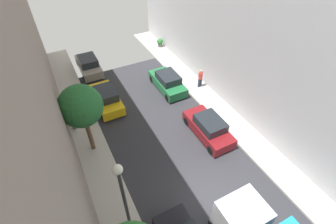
{
  "coord_description": "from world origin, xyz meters",
  "views": [
    {
      "loc": [
        -5.45,
        -5.12,
        13.15
      ],
      "look_at": [
        1.04,
        7.35,
        0.5
      ],
      "focal_mm": 26.39,
      "sensor_mm": 36.0,
      "label": 1
    }
  ],
  "objects_px": {
    "parked_car_right_1": "(209,128)",
    "potted_plant_3": "(74,123)",
    "parked_car_right_2": "(168,82)",
    "potted_plant_0": "(160,42)",
    "parked_car_left_3": "(89,65)",
    "parked_car_left_2": "(106,98)",
    "street_tree_0": "(81,106)",
    "pedestrian": "(200,78)",
    "lamp_post": "(122,190)"
  },
  "relations": [
    {
      "from": "pedestrian",
      "to": "potted_plant_3",
      "type": "distance_m",
      "value": 10.94
    },
    {
      "from": "potted_plant_3",
      "to": "pedestrian",
      "type": "bearing_deg",
      "value": 0.61
    },
    {
      "from": "parked_car_left_3",
      "to": "parked_car_right_1",
      "type": "bearing_deg",
      "value": -66.23
    },
    {
      "from": "potted_plant_3",
      "to": "parked_car_right_2",
      "type": "bearing_deg",
      "value": 8.77
    },
    {
      "from": "parked_car_left_2",
      "to": "potted_plant_3",
      "type": "xyz_separation_m",
      "value": [
        -2.93,
        -1.6,
        -0.14
      ]
    },
    {
      "from": "pedestrian",
      "to": "lamp_post",
      "type": "height_order",
      "value": "lamp_post"
    },
    {
      "from": "parked_car_left_2",
      "to": "parked_car_left_3",
      "type": "distance_m",
      "value": 5.69
    },
    {
      "from": "parked_car_left_2",
      "to": "parked_car_left_3",
      "type": "relative_size",
      "value": 1.0
    },
    {
      "from": "pedestrian",
      "to": "potted_plant_3",
      "type": "bearing_deg",
      "value": -179.39
    },
    {
      "from": "parked_car_right_2",
      "to": "potted_plant_3",
      "type": "relative_size",
      "value": 5.61
    },
    {
      "from": "parked_car_left_3",
      "to": "parked_car_right_1",
      "type": "distance_m",
      "value": 13.4
    },
    {
      "from": "street_tree_0",
      "to": "lamp_post",
      "type": "height_order",
      "value": "lamp_post"
    },
    {
      "from": "parked_car_left_2",
      "to": "parked_car_left_3",
      "type": "xyz_separation_m",
      "value": [
        0.0,
        5.69,
        0.0
      ]
    },
    {
      "from": "parked_car_right_1",
      "to": "lamp_post",
      "type": "height_order",
      "value": "lamp_post"
    },
    {
      "from": "parked_car_left_3",
      "to": "parked_car_right_1",
      "type": "height_order",
      "value": "same"
    },
    {
      "from": "parked_car_left_3",
      "to": "pedestrian",
      "type": "relative_size",
      "value": 2.44
    },
    {
      "from": "parked_car_right_1",
      "to": "potted_plant_3",
      "type": "height_order",
      "value": "parked_car_right_1"
    },
    {
      "from": "street_tree_0",
      "to": "parked_car_right_2",
      "type": "bearing_deg",
      "value": 26.53
    },
    {
      "from": "pedestrian",
      "to": "potted_plant_3",
      "type": "height_order",
      "value": "pedestrian"
    },
    {
      "from": "parked_car_left_3",
      "to": "parked_car_left_2",
      "type": "bearing_deg",
      "value": -90.0
    },
    {
      "from": "parked_car_left_3",
      "to": "lamp_post",
      "type": "bearing_deg",
      "value": -96.84
    },
    {
      "from": "parked_car_left_3",
      "to": "potted_plant_0",
      "type": "height_order",
      "value": "parked_car_left_3"
    },
    {
      "from": "pedestrian",
      "to": "potted_plant_0",
      "type": "relative_size",
      "value": 1.85
    },
    {
      "from": "parked_car_right_2",
      "to": "potted_plant_3",
      "type": "bearing_deg",
      "value": -171.23
    },
    {
      "from": "pedestrian",
      "to": "lamp_post",
      "type": "xyz_separation_m",
      "value": [
        -9.89,
        -8.66,
        2.5
      ]
    },
    {
      "from": "parked_car_left_3",
      "to": "pedestrian",
      "type": "distance_m",
      "value": 10.75
    },
    {
      "from": "parked_car_left_3",
      "to": "potted_plant_3",
      "type": "relative_size",
      "value": 5.61
    },
    {
      "from": "street_tree_0",
      "to": "potted_plant_3",
      "type": "relative_size",
      "value": 6.71
    },
    {
      "from": "parked_car_left_3",
      "to": "street_tree_0",
      "type": "height_order",
      "value": "street_tree_0"
    },
    {
      "from": "parked_car_left_3",
      "to": "parked_car_right_2",
      "type": "xyz_separation_m",
      "value": [
        5.4,
        -6.0,
        0.0
      ]
    },
    {
      "from": "parked_car_left_2",
      "to": "parked_car_right_1",
      "type": "height_order",
      "value": "same"
    },
    {
      "from": "street_tree_0",
      "to": "potted_plant_0",
      "type": "height_order",
      "value": "street_tree_0"
    },
    {
      "from": "parked_car_left_3",
      "to": "potted_plant_0",
      "type": "xyz_separation_m",
      "value": [
        8.2,
        1.22,
        -0.06
      ]
    },
    {
      "from": "street_tree_0",
      "to": "lamp_post",
      "type": "distance_m",
      "value": 6.04
    },
    {
      "from": "parked_car_left_3",
      "to": "street_tree_0",
      "type": "relative_size",
      "value": 0.84
    },
    {
      "from": "parked_car_right_2",
      "to": "lamp_post",
      "type": "distance_m",
      "value": 12.58
    },
    {
      "from": "parked_car_left_3",
      "to": "potted_plant_3",
      "type": "xyz_separation_m",
      "value": [
        -2.93,
        -7.29,
        -0.14
      ]
    },
    {
      "from": "parked_car_left_3",
      "to": "lamp_post",
      "type": "relative_size",
      "value": 0.82
    },
    {
      "from": "parked_car_left_3",
      "to": "lamp_post",
      "type": "xyz_separation_m",
      "value": [
        -1.9,
        -15.84,
        2.85
      ]
    },
    {
      "from": "parked_car_right_1",
      "to": "parked_car_right_2",
      "type": "bearing_deg",
      "value": 90.0
    },
    {
      "from": "parked_car_left_2",
      "to": "lamp_post",
      "type": "xyz_separation_m",
      "value": [
        -1.9,
        -10.15,
        2.85
      ]
    },
    {
      "from": "street_tree_0",
      "to": "potted_plant_3",
      "type": "height_order",
      "value": "street_tree_0"
    },
    {
      "from": "parked_car_right_2",
      "to": "potted_plant_0",
      "type": "relative_size",
      "value": 4.51
    },
    {
      "from": "parked_car_right_1",
      "to": "parked_car_left_3",
      "type": "bearing_deg",
      "value": 113.77
    },
    {
      "from": "parked_car_left_2",
      "to": "lamp_post",
      "type": "distance_m",
      "value": 10.71
    },
    {
      "from": "potted_plant_0",
      "to": "parked_car_right_2",
      "type": "bearing_deg",
      "value": -111.18
    },
    {
      "from": "parked_car_right_1",
      "to": "street_tree_0",
      "type": "distance_m",
      "value": 8.61
    },
    {
      "from": "pedestrian",
      "to": "street_tree_0",
      "type": "bearing_deg",
      "value": -165.53
    },
    {
      "from": "parked_car_right_2",
      "to": "pedestrian",
      "type": "bearing_deg",
      "value": -24.3
    },
    {
      "from": "potted_plant_3",
      "to": "lamp_post",
      "type": "distance_m",
      "value": 9.12
    }
  ]
}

